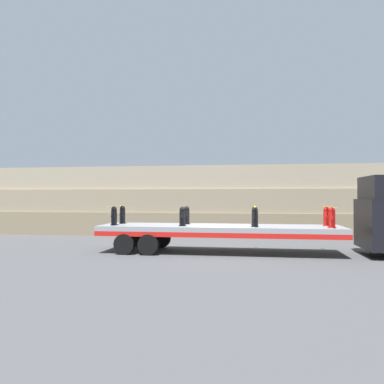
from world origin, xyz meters
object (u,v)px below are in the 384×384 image
object	(u,v)px
fire_hydrant_black_far_1	(187,215)
flatbed_trailer	(208,230)
fire_hydrant_black_near_1	(182,217)
fire_hydrant_red_near_3	(332,218)
fire_hydrant_black_near_2	(255,217)
fire_hydrant_black_far_2	(255,216)
fire_hydrant_black_far_0	(122,215)
fire_hydrant_red_far_3	(326,216)
fire_hydrant_black_near_0	(114,216)

from	to	relation	value
fire_hydrant_black_far_1	flatbed_trailer	bearing A→B (deg)	-27.45
fire_hydrant_black_near_1	fire_hydrant_red_near_3	world-z (taller)	same
flatbed_trailer	fire_hydrant_red_near_3	xyz separation A→B (m)	(4.95, -0.53, 0.59)
fire_hydrant_black_near_2	fire_hydrant_black_far_2	distance (m)	1.07
fire_hydrant_black_near_1	fire_hydrant_black_far_2	xyz separation A→B (m)	(2.99, 1.07, 0.00)
fire_hydrant_black_near_1	fire_hydrant_red_near_3	bearing A→B (deg)	0.00
fire_hydrant_black_near_1	flatbed_trailer	bearing A→B (deg)	27.45
fire_hydrant_black_far_0	fire_hydrant_red_far_3	bearing A→B (deg)	0.00
fire_hydrant_black_near_1	fire_hydrant_black_near_2	distance (m)	2.99
flatbed_trailer	fire_hydrant_black_far_1	size ratio (longest dim) A/B	12.58
fire_hydrant_black_near_1	fire_hydrant_black_far_1	size ratio (longest dim) A/B	1.00
fire_hydrant_red_far_3	fire_hydrant_black_near_0	bearing A→B (deg)	-173.21
fire_hydrant_black_near_0	fire_hydrant_red_near_3	xyz separation A→B (m)	(8.96, 0.00, 0.00)
fire_hydrant_red_near_3	fire_hydrant_black_near_1	bearing A→B (deg)	180.00
fire_hydrant_black_far_0	fire_hydrant_black_far_2	world-z (taller)	same
fire_hydrant_black_far_0	fire_hydrant_black_far_2	bearing A→B (deg)	0.00
fire_hydrant_black_near_0	fire_hydrant_black_far_0	bearing A→B (deg)	90.00
flatbed_trailer	fire_hydrant_black_far_0	xyz separation A→B (m)	(-4.01, 0.53, 0.59)
fire_hydrant_black_far_0	fire_hydrant_red_far_3	world-z (taller)	same
fire_hydrant_black_far_1	fire_hydrant_red_far_3	distance (m)	5.97
fire_hydrant_black_near_1	fire_hydrant_black_far_1	xyz separation A→B (m)	(0.00, 1.07, 0.00)
fire_hydrant_black_far_1	fire_hydrant_black_far_0	bearing A→B (deg)	180.00
fire_hydrant_black_far_1	fire_hydrant_red_near_3	xyz separation A→B (m)	(5.97, -1.07, 0.00)
fire_hydrant_black_near_0	fire_hydrant_black_far_1	distance (m)	3.17
fire_hydrant_red_far_3	fire_hydrant_black_near_1	bearing A→B (deg)	-169.88
fire_hydrant_black_far_0	fire_hydrant_black_near_0	bearing A→B (deg)	-90.00
fire_hydrant_black_near_2	fire_hydrant_black_far_0	bearing A→B (deg)	169.88
fire_hydrant_red_far_3	fire_hydrant_black_near_2	bearing A→B (deg)	-160.35
fire_hydrant_black_far_0	fire_hydrant_red_near_3	distance (m)	9.02
fire_hydrant_black_far_2	fire_hydrant_black_far_1	bearing A→B (deg)	180.00
fire_hydrant_black_near_0	fire_hydrant_red_far_3	xyz separation A→B (m)	(8.96, 1.07, 0.00)
flatbed_trailer	fire_hydrant_black_near_1	world-z (taller)	fire_hydrant_black_near_1
flatbed_trailer	fire_hydrant_black_near_1	xyz separation A→B (m)	(-1.03, -0.53, 0.59)
fire_hydrant_black_far_1	fire_hydrant_red_far_3	bearing A→B (deg)	0.00
flatbed_trailer	fire_hydrant_black_far_0	world-z (taller)	fire_hydrant_black_far_0
fire_hydrant_black_near_2	fire_hydrant_black_near_1	bearing A→B (deg)	180.00
fire_hydrant_black_far_0	fire_hydrant_red_near_3	size ratio (longest dim) A/B	1.00
flatbed_trailer	fire_hydrant_red_near_3	distance (m)	5.01
fire_hydrant_black_near_0	fire_hydrant_red_near_3	world-z (taller)	same
fire_hydrant_black_near_2	fire_hydrant_red_far_3	size ratio (longest dim) A/B	1.00
fire_hydrant_black_near_0	fire_hydrant_black_far_2	xyz separation A→B (m)	(5.97, 1.07, 0.00)
fire_hydrant_black_near_2	fire_hydrant_black_far_2	bearing A→B (deg)	90.00
fire_hydrant_black_far_0	fire_hydrant_red_far_3	xyz separation A→B (m)	(8.96, 0.00, 0.00)
flatbed_trailer	fire_hydrant_black_far_1	distance (m)	1.30
fire_hydrant_black_near_0	fire_hydrant_black_near_1	size ratio (longest dim) A/B	1.00
fire_hydrant_black_far_1	fire_hydrant_red_far_3	xyz separation A→B (m)	(5.97, 0.00, 0.00)
fire_hydrant_black_near_1	fire_hydrant_black_far_1	world-z (taller)	same
flatbed_trailer	fire_hydrant_black_near_0	world-z (taller)	fire_hydrant_black_near_0
fire_hydrant_black_near_1	fire_hydrant_black_near_2	xyz separation A→B (m)	(2.99, 0.00, 0.00)
fire_hydrant_black_far_0	fire_hydrant_black_near_2	distance (m)	6.07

